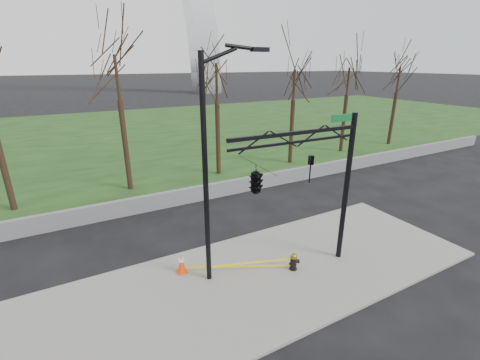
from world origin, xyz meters
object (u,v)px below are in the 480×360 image
fire_hydrant (294,262)px  traffic_signal_mast (276,175)px  street_light (211,159)px  traffic_cone (181,264)px

fire_hydrant → traffic_signal_mast: traffic_signal_mast is taller
fire_hydrant → traffic_signal_mast: size_ratio=0.12×
street_light → traffic_signal_mast: street_light is taller
traffic_cone → traffic_signal_mast: 5.03m
fire_hydrant → traffic_cone: 4.30m
street_light → traffic_signal_mast: size_ratio=1.37×
traffic_cone → street_light: street_light is taller
fire_hydrant → street_light: street_light is taller
traffic_cone → traffic_signal_mast: traffic_signal_mast is taller
street_light → traffic_signal_mast: bearing=-30.2°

